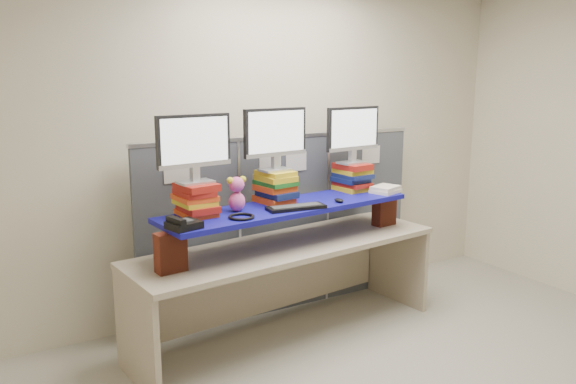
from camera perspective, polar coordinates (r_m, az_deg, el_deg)
room at (r=3.29m, az=15.37°, el=0.65°), size 5.00×4.00×2.80m
cubicle_partition at (r=4.81m, az=-0.38°, el=-3.18°), size 2.60×0.06×1.53m
desk at (r=4.33m, az=-0.00°, el=-7.19°), size 2.55×0.98×0.76m
brick_pier_left at (r=3.73m, az=-11.84°, el=-6.00°), size 0.20×0.13×0.26m
brick_pier_right at (r=4.84m, az=9.75°, el=-1.80°), size 0.20×0.13×0.26m
blue_board at (r=4.21m, az=-0.00°, el=-1.58°), size 2.05×0.70×0.04m
book_stack_left at (r=3.92m, az=-9.33°, el=-0.76°), size 0.27×0.32×0.23m
book_stack_center at (r=4.26m, az=-1.29°, el=0.53°), size 0.28×0.33×0.25m
book_stack_right at (r=4.75m, az=6.53°, el=1.53°), size 0.27×0.32×0.23m
monitor_left at (r=3.86m, az=-9.51°, el=4.79°), size 0.54×0.17×0.47m
monitor_center at (r=4.20m, az=-1.28°, el=5.76°), size 0.54×0.17×0.47m
monitor_right at (r=4.70m, az=6.63°, el=6.12°), size 0.54×0.17×0.47m
keyboard at (r=4.08m, az=0.83°, el=-1.57°), size 0.45×0.19×0.03m
mouse at (r=4.31m, az=5.19°, el=-0.85°), size 0.06×0.10×0.03m
desk_phone at (r=3.62m, az=-10.62°, el=-3.23°), size 0.23×0.21×0.08m
headset at (r=3.83m, az=-4.75°, el=-2.52°), size 0.24×0.24×0.02m
plush_toy at (r=4.01m, az=-5.23°, el=-0.16°), size 0.15×0.11×0.25m
binder_stack at (r=4.72m, az=9.87°, el=0.26°), size 0.28×0.25×0.06m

